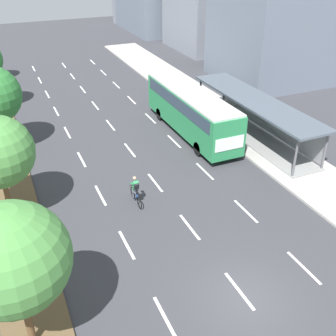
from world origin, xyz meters
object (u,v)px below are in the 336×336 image
object	(u,v)px
cyclist	(136,191)
bus	(191,108)
bus_shelter	(257,113)
median_tree_nearest	(13,259)

from	to	relation	value
cyclist	bus	bearing A→B (deg)	45.65
bus	cyclist	world-z (taller)	bus
bus_shelter	cyclist	xyz separation A→B (m)	(-11.35, -4.77, -1.07)
cyclist	median_tree_nearest	distance (m)	10.35
bus_shelter	cyclist	world-z (taller)	bus_shelter
bus_shelter	median_tree_nearest	xyz separation A→B (m)	(-18.01, -11.92, 2.35)
bus	cyclist	xyz separation A→B (m)	(-7.07, -7.23, -1.28)
bus_shelter	cyclist	bearing A→B (deg)	-157.18
bus	cyclist	size ratio (longest dim) A/B	6.20
cyclist	bus_shelter	bearing A→B (deg)	22.82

